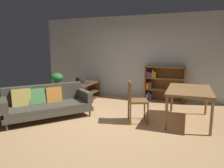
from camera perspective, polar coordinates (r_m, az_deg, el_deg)
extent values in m
plane|color=tan|center=(4.68, -1.43, -10.77)|extent=(8.16, 8.16, 0.00)
cube|color=silver|center=(6.97, 6.83, 7.27)|extent=(6.80, 0.10, 2.70)
cylinder|color=brown|center=(5.14, -6.15, -8.09)|extent=(0.04, 0.04, 0.15)
cylinder|color=brown|center=(4.75, -27.05, -10.64)|extent=(0.04, 0.04, 0.15)
cylinder|color=brown|center=(5.80, -9.16, -6.08)|extent=(0.04, 0.04, 0.15)
cylinder|color=brown|center=(5.46, -27.51, -8.09)|extent=(0.04, 0.04, 0.15)
cube|color=#474238|center=(5.17, -17.22, -6.94)|extent=(1.93, 2.08, 0.10)
cube|color=#474238|center=(5.15, -17.28, -5.87)|extent=(1.85, 2.00, 0.10)
cube|color=#474238|center=(5.41, -18.23, -2.35)|extent=(1.35, 1.58, 0.41)
cube|color=#474238|center=(5.37, -7.74, -2.99)|extent=(0.73, 0.64, 0.24)
cube|color=#474238|center=(5.00, -27.76, -5.00)|extent=(0.73, 0.64, 0.24)
cube|color=tan|center=(5.20, -23.77, -3.47)|extent=(0.40, 0.43, 0.42)
cube|color=#4C894C|center=(5.25, -20.00, -3.26)|extent=(0.40, 0.42, 0.39)
cube|color=orange|center=(5.32, -15.78, -2.87)|extent=(0.38, 0.41, 0.39)
cube|color=#56351E|center=(7.21, -5.12, -1.20)|extent=(0.46, 0.04, 0.56)
cube|color=#56351E|center=(6.12, -10.20, -3.29)|extent=(0.46, 0.04, 0.56)
cube|color=#56351E|center=(6.67, -7.44, -2.56)|extent=(0.46, 1.26, 0.04)
cube|color=#56351E|center=(6.61, -7.50, 0.03)|extent=(0.46, 1.30, 0.04)
cube|color=#56351E|center=(6.71, -7.40, -4.32)|extent=(0.46, 1.26, 0.04)
cube|color=#333338|center=(6.68, -6.89, 0.39)|extent=(0.27, 0.36, 0.02)
cube|color=black|center=(6.73, -8.50, 0.75)|extent=(0.25, 0.34, 0.07)
cylinder|color=black|center=(6.36, -9.31, 0.76)|extent=(0.14, 0.14, 0.21)
cylinder|color=slate|center=(6.35, -9.32, 1.15)|extent=(0.08, 0.08, 0.01)
cylinder|color=#333338|center=(6.98, -14.82, -3.16)|extent=(0.25, 0.25, 0.24)
cylinder|color=#287A33|center=(6.89, -14.22, -0.86)|extent=(0.21, 0.08, 0.35)
cylinder|color=#287A33|center=(6.94, -14.55, -0.71)|extent=(0.10, 0.13, 0.37)
cylinder|color=#287A33|center=(6.98, -15.24, -0.28)|extent=(0.19, 0.13, 0.47)
cylinder|color=#287A33|center=(6.94, -15.85, -0.38)|extent=(0.24, 0.11, 0.46)
cylinder|color=#287A33|center=(6.83, -15.08, -0.89)|extent=(0.12, 0.21, 0.38)
ellipsoid|color=#287A33|center=(6.88, -15.03, 1.74)|extent=(0.40, 0.40, 0.28)
cylinder|color=olive|center=(5.67, 16.15, -3.79)|extent=(0.06, 0.06, 0.70)
cylinder|color=olive|center=(4.35, 14.77, -7.82)|extent=(0.06, 0.06, 0.70)
cylinder|color=olive|center=(5.68, 24.54, -4.27)|extent=(0.06, 0.06, 0.70)
cylinder|color=olive|center=(4.36, 25.79, -8.45)|extent=(0.06, 0.06, 0.70)
cube|color=olive|center=(4.91, 20.58, -1.59)|extent=(0.93, 1.47, 0.05)
cylinder|color=brown|center=(4.95, 8.96, -6.90)|extent=(0.04, 0.04, 0.47)
cylinder|color=brown|center=(4.58, 9.84, -8.28)|extent=(0.04, 0.04, 0.47)
cylinder|color=brown|center=(4.89, 4.58, -6.99)|extent=(0.04, 0.04, 0.47)
cylinder|color=brown|center=(4.52, 5.09, -8.41)|extent=(0.04, 0.04, 0.47)
cube|color=brown|center=(4.66, 7.18, -4.64)|extent=(0.54, 0.55, 0.04)
cube|color=brown|center=(4.59, 4.91, -1.88)|extent=(0.18, 0.37, 0.42)
cube|color=brown|center=(6.77, 9.28, 0.32)|extent=(0.04, 0.30, 1.10)
cube|color=brown|center=(6.65, 19.27, -0.27)|extent=(0.04, 0.30, 1.10)
cube|color=brown|center=(6.62, 14.42, 4.55)|extent=(1.21, 0.30, 0.04)
cube|color=brown|center=(6.79, 14.05, -4.38)|extent=(1.21, 0.30, 0.04)
cube|color=brown|center=(6.82, 14.35, 0.20)|extent=(1.18, 0.04, 1.10)
cube|color=brown|center=(6.72, 14.17, -1.45)|extent=(1.18, 0.29, 0.04)
cube|color=brown|center=(6.66, 14.29, 1.51)|extent=(1.18, 0.29, 0.04)
cube|color=silver|center=(6.82, 9.66, -3.41)|extent=(0.05, 0.20, 0.14)
cube|color=#2D5199|center=(6.81, 10.16, -3.07)|extent=(0.05, 0.22, 0.23)
cube|color=#993884|center=(6.80, 10.69, -3.36)|extent=(0.06, 0.20, 0.17)
cube|color=orange|center=(6.75, 9.80, -0.41)|extent=(0.06, 0.23, 0.15)
cube|color=red|center=(6.74, 10.33, -0.30)|extent=(0.05, 0.21, 0.19)
cube|color=#2D5199|center=(6.72, 10.76, -0.25)|extent=(0.04, 0.20, 0.21)
cube|color=#993884|center=(6.70, 9.87, 2.66)|extent=(0.06, 0.20, 0.18)
cube|color=#993884|center=(6.68, 10.37, 2.53)|extent=(0.04, 0.19, 0.16)
cube|color=#337F47|center=(6.68, 10.84, 2.43)|extent=(0.06, 0.20, 0.14)
cube|color=gold|center=(6.66, 11.29, 2.81)|extent=(0.04, 0.20, 0.24)
cube|color=gold|center=(6.67, 11.82, 2.53)|extent=(0.06, 0.25, 0.17)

